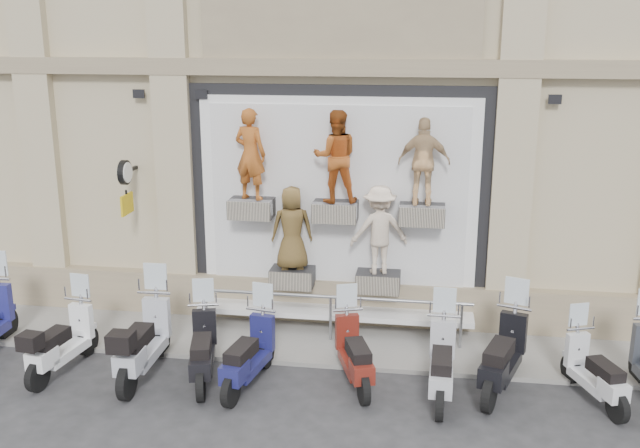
% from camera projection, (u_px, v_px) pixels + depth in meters
% --- Properties ---
extents(ground, '(90.00, 90.00, 0.00)m').
position_uv_depth(ground, '(313.00, 398.00, 10.97)').
color(ground, '#2B2B2D').
rests_on(ground, ground).
extents(sidewalk, '(16.00, 2.20, 0.08)m').
position_uv_depth(sidewalk, '(331.00, 339.00, 12.97)').
color(sidewalk, gray).
rests_on(sidewalk, ground).
extents(building, '(14.00, 8.60, 12.00)m').
position_uv_depth(building, '(362.00, 7.00, 16.09)').
color(building, tan).
rests_on(building, ground).
extents(shop_vitrine, '(5.60, 0.86, 4.30)m').
position_uv_depth(shop_vitrine, '(340.00, 207.00, 12.97)').
color(shop_vitrine, black).
rests_on(shop_vitrine, ground).
extents(guard_rail, '(5.06, 0.10, 0.93)m').
position_uv_depth(guard_rail, '(331.00, 320.00, 12.76)').
color(guard_rail, '#9EA0A5').
rests_on(guard_rail, ground).
extents(clock_sign_bracket, '(0.10, 0.80, 1.02)m').
position_uv_depth(clock_sign_bracket, '(126.00, 180.00, 13.16)').
color(clock_sign_bracket, black).
rests_on(clock_sign_bracket, ground).
extents(scooter_b, '(0.78, 1.91, 1.51)m').
position_uv_depth(scooter_b, '(61.00, 329.00, 11.63)').
color(scooter_b, white).
rests_on(scooter_b, ground).
extents(scooter_c, '(0.66, 2.12, 1.71)m').
position_uv_depth(scooter_c, '(143.00, 327.00, 11.46)').
color(scooter_c, '#A8ABB6').
rests_on(scooter_c, ground).
extents(scooter_d, '(0.98, 1.95, 1.52)m').
position_uv_depth(scooter_d, '(202.00, 336.00, 11.35)').
color(scooter_d, black).
rests_on(scooter_d, ground).
extents(scooter_e, '(0.86, 1.94, 1.52)m').
position_uv_depth(scooter_e, '(248.00, 342.00, 11.16)').
color(scooter_e, '#16184F').
rests_on(scooter_e, ground).
extents(scooter_f, '(1.09, 1.90, 1.48)m').
position_uv_depth(scooter_f, '(354.00, 341.00, 11.23)').
color(scooter_f, '#5F1810').
rests_on(scooter_f, ground).
extents(scooter_g, '(0.62, 1.93, 1.56)m').
position_uv_depth(scooter_g, '(442.00, 350.00, 10.82)').
color(scooter_g, '#A9AAB0').
rests_on(scooter_g, ground).
extents(scooter_h, '(1.23, 2.12, 1.66)m').
position_uv_depth(scooter_h, '(504.00, 341.00, 11.00)').
color(scooter_h, black).
rests_on(scooter_h, ground).
extents(scooter_i, '(1.07, 1.77, 1.38)m').
position_uv_depth(scooter_i, '(596.00, 360.00, 10.70)').
color(scooter_i, silver).
rests_on(scooter_i, ground).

